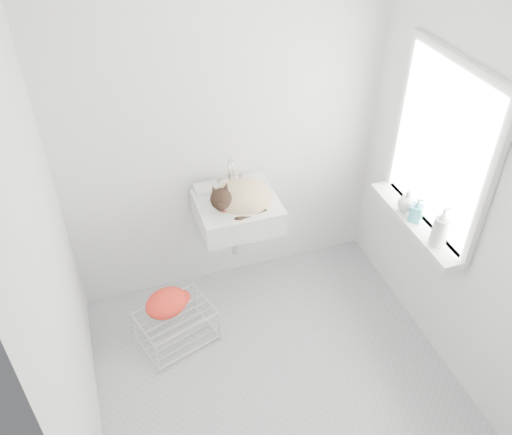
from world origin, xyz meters
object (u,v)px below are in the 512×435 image
object	(u,v)px
wire_rack	(177,325)
sink	(237,201)
cat	(240,197)
bottle_b	(414,220)
bottle_c	(405,210)
bottle_a	(436,244)

from	to	relation	value
wire_rack	sink	bearing A→B (deg)	29.67
sink	cat	distance (m)	0.05
wire_rack	bottle_b	xyz separation A→B (m)	(1.53, -0.24, 0.70)
cat	bottle_b	xyz separation A→B (m)	(0.98, -0.53, -0.04)
sink	bottle_b	distance (m)	1.14
cat	bottle_b	world-z (taller)	cat
cat	wire_rack	size ratio (longest dim) A/B	0.91
bottle_b	bottle_c	xyz separation A→B (m)	(0.00, 0.11, 0.00)
sink	bottle_b	size ratio (longest dim) A/B	3.25
bottle_c	bottle_a	bearing A→B (deg)	-90.00
sink	bottle_a	world-z (taller)	bottle_a
bottle_a	bottle_c	bearing A→B (deg)	90.00
sink	bottle_c	size ratio (longest dim) A/B	3.61
sink	bottle_a	distance (m)	1.27
wire_rack	bottle_b	size ratio (longest dim) A/B	2.85
sink	wire_rack	size ratio (longest dim) A/B	1.14
cat	sink	bearing A→B (deg)	130.81
bottle_b	bottle_a	bearing A→B (deg)	-90.00
sink	bottle_a	size ratio (longest dim) A/B	2.39
cat	bottle_a	bearing A→B (deg)	-35.25
wire_rack	cat	bearing A→B (deg)	27.68
wire_rack	bottle_c	world-z (taller)	bottle_c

